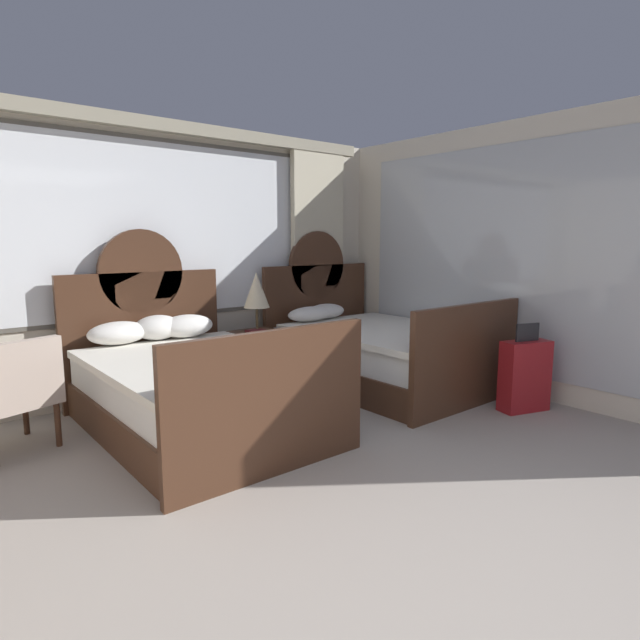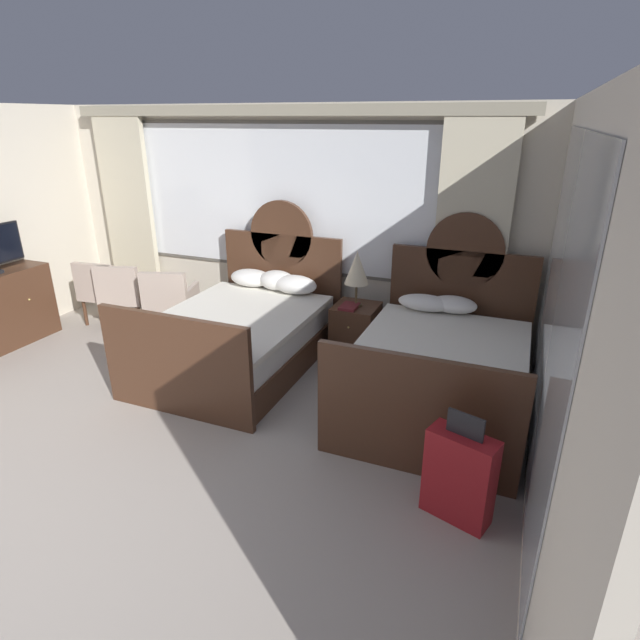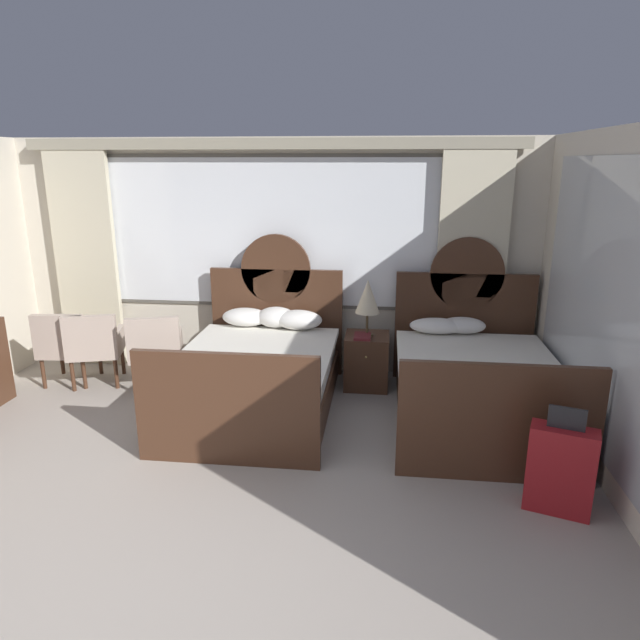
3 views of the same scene
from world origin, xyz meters
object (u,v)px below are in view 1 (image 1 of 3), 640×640
table_lamp_on_nightstand (256,291)px  book_on_nightstand (259,332)px  bed_near_window (193,385)px  bed_near_mirror (377,351)px  nightstand_between_beds (258,360)px  suitcase_on_floor (525,375)px  armchair_by_window_left (12,389)px

table_lamp_on_nightstand → book_on_nightstand: table_lamp_on_nightstand is taller
bed_near_window → bed_near_mirror: bearing=-0.5°
bed_near_window → book_on_nightstand: size_ratio=8.57×
bed_near_window → nightstand_between_beds: (1.07, 0.68, -0.07)m
book_on_nightstand → suitcase_on_floor: size_ratio=0.32×
nightstand_between_beds → book_on_nightstand: size_ratio=2.30×
nightstand_between_beds → book_on_nightstand: 0.33m
book_on_nightstand → armchair_by_window_left: armchair_by_window_left is taller
bed_near_window → bed_near_mirror: same height
bed_near_mirror → armchair_by_window_left: bed_near_mirror is taller
nightstand_between_beds → book_on_nightstand: bearing=-116.4°
nightstand_between_beds → bed_near_mirror: bearing=-33.3°
bed_near_mirror → book_on_nightstand: bed_near_mirror is taller
bed_near_mirror → suitcase_on_floor: 1.53m
bed_near_mirror → book_on_nightstand: (-1.12, 0.60, 0.25)m
book_on_nightstand → bed_near_window: bearing=-150.2°
table_lamp_on_nightstand → book_on_nightstand: size_ratio=2.38×
armchair_by_window_left → suitcase_on_floor: size_ratio=1.05×
table_lamp_on_nightstand → armchair_by_window_left: size_ratio=0.73×
nightstand_between_beds → armchair_by_window_left: 2.34m
bed_near_window → suitcase_on_floor: size_ratio=2.76×
book_on_nightstand → bed_near_mirror: bearing=-28.5°
bed_near_window → suitcase_on_floor: 2.94m
book_on_nightstand → suitcase_on_floor: (1.50, -2.09, -0.28)m
bed_near_mirror → bed_near_window: bearing=179.5°
table_lamp_on_nightstand → suitcase_on_floor: bearing=-56.3°
book_on_nightstand → armchair_by_window_left: bearing=-174.7°
suitcase_on_floor → nightstand_between_beds: bearing=123.7°
bed_near_mirror → table_lamp_on_nightstand: bearing=146.7°
book_on_nightstand → suitcase_on_floor: suitcase_on_floor is taller
nightstand_between_beds → book_on_nightstand: (-0.05, -0.10, 0.31)m
bed_near_mirror → table_lamp_on_nightstand: (-1.07, 0.70, 0.67)m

